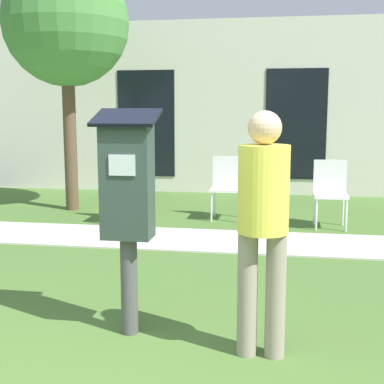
{
  "coord_description": "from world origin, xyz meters",
  "views": [
    {
      "loc": [
        1.14,
        -2.22,
        1.59
      ],
      "look_at": [
        0.57,
        1.19,
        1.05
      ],
      "focal_mm": 50.0,
      "sensor_mm": 36.0,
      "label": 1
    }
  ],
  "objects": [
    {
      "name": "sidewalk",
      "position": [
        0.0,
        4.03,
        0.01
      ],
      "size": [
        12.0,
        1.1,
        0.02
      ],
      "color": "beige",
      "rests_on": "ground"
    },
    {
      "name": "building_facade",
      "position": [
        0.0,
        7.87,
        1.6
      ],
      "size": [
        10.0,
        0.26,
        3.2
      ],
      "color": "silver",
      "rests_on": "ground"
    },
    {
      "name": "parking_meter",
      "position": [
        0.11,
        1.29,
        1.02
      ],
      "size": [
        0.44,
        0.31,
        1.59
      ],
      "color": "#4C4C4C",
      "rests_on": "ground"
    },
    {
      "name": "person_standing",
      "position": [
        1.04,
        1.09,
        0.93
      ],
      "size": [
        0.32,
        0.32,
        1.58
      ],
      "rotation": [
        0.0,
        0.0,
        -0.0
      ],
      "color": "gray",
      "rests_on": "ground"
    },
    {
      "name": "outdoor_chair_left",
      "position": [
        -1.05,
        5.01,
        0.53
      ],
      "size": [
        0.44,
        0.44,
        0.9
      ],
      "rotation": [
        0.0,
        0.0,
        0.39
      ],
      "color": "white",
      "rests_on": "ground"
    },
    {
      "name": "outdoor_chair_middle",
      "position": [
        0.38,
        5.44,
        0.53
      ],
      "size": [
        0.44,
        0.44,
        0.9
      ],
      "rotation": [
        0.0,
        0.0,
        -0.12
      ],
      "color": "white",
      "rests_on": "ground"
    },
    {
      "name": "outdoor_chair_right",
      "position": [
        1.81,
        5.11,
        0.53
      ],
      "size": [
        0.44,
        0.44,
        0.9
      ],
      "rotation": [
        0.0,
        0.0,
        -0.32
      ],
      "color": "white",
      "rests_on": "ground"
    },
    {
      "name": "tree",
      "position": [
        -2.11,
        5.72,
        2.84
      ],
      "size": [
        1.9,
        1.9,
        3.82
      ],
      "color": "brown",
      "rests_on": "ground"
    }
  ]
}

